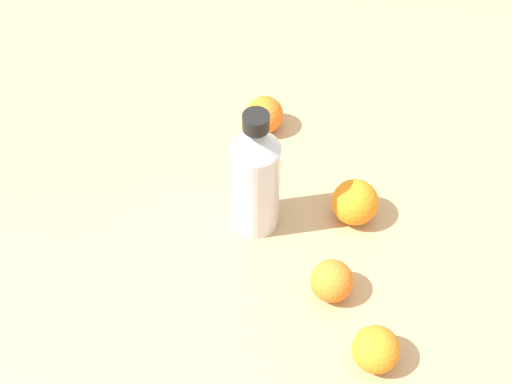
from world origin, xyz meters
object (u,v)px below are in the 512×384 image
at_px(orange_1, 265,115).
at_px(orange_3, 355,202).
at_px(orange_2, 376,349).
at_px(orange_0, 332,281).
at_px(water_bottle, 256,177).

relative_size(orange_1, orange_3, 0.90).
xyz_separation_m(orange_1, orange_2, (-0.45, -0.22, -0.00)).
bearing_deg(orange_0, orange_1, 23.20).
xyz_separation_m(orange_1, orange_3, (-0.19, -0.18, 0.00)).
bearing_deg(water_bottle, orange_0, 39.98).
relative_size(water_bottle, orange_3, 3.20).
height_order(water_bottle, orange_1, water_bottle).
distance_m(orange_1, orange_2, 0.50).
xyz_separation_m(orange_0, orange_2, (-0.11, -0.07, 0.00)).
bearing_deg(orange_2, orange_3, 8.70).
relative_size(orange_2, orange_3, 0.88).
bearing_deg(water_bottle, orange_1, 175.65).
bearing_deg(water_bottle, orange_2, 34.12).
bearing_deg(orange_1, orange_0, -156.80).
relative_size(orange_0, orange_3, 0.85).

